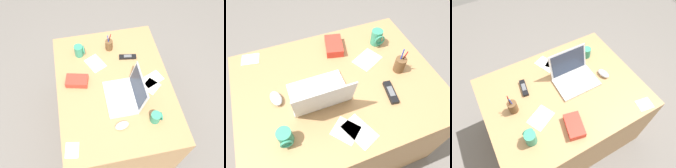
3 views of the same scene
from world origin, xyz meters
TOP-DOWN VIEW (x-y plane):
  - ground_plane at (0.00, 0.00)m, footprint 6.00×6.00m
  - desk at (0.00, 0.00)m, footprint 1.25×0.95m
  - laptop at (0.13, 0.07)m, footprint 0.34×0.28m
  - computer_mouse at (0.38, -0.02)m, footprint 0.08×0.12m
  - coffee_mug_white at (-0.38, -0.24)m, footprint 0.08×0.09m
  - coffee_mug_tall at (0.37, 0.25)m, footprint 0.08×0.09m
  - cordless_phone at (-0.26, 0.18)m, footprint 0.07×0.16m
  - pen_holder at (-0.40, 0.03)m, footprint 0.07×0.07m
  - snack_bag at (-0.08, -0.30)m, footprint 0.15×0.20m
  - paper_note_near_laptop at (0.01, 0.33)m, footprint 0.17×0.21m
  - paper_note_left at (-0.26, -0.12)m, footprint 0.21×0.19m
  - paper_note_right at (0.48, -0.40)m, footprint 0.13×0.11m
  - paper_note_front at (0.07, 0.30)m, footprint 0.17×0.17m

SIDE VIEW (x-z plane):
  - ground_plane at x=0.00m, z-range 0.00..0.00m
  - desk at x=0.00m, z-range 0.00..0.73m
  - paper_note_near_laptop at x=0.01m, z-range 0.73..0.74m
  - paper_note_left at x=-0.26m, z-range 0.73..0.74m
  - paper_note_right at x=0.48m, z-range 0.73..0.74m
  - paper_note_front at x=0.07m, z-range 0.73..0.74m
  - cordless_phone at x=-0.26m, z-range 0.73..0.76m
  - computer_mouse at x=0.38m, z-range 0.73..0.77m
  - snack_bag at x=-0.08m, z-range 0.73..0.79m
  - coffee_mug_tall at x=0.37m, z-range 0.74..0.82m
  - laptop at x=0.13m, z-range 0.67..0.90m
  - pen_holder at x=-0.40m, z-range 0.70..0.87m
  - coffee_mug_white at x=-0.38m, z-range 0.74..0.84m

